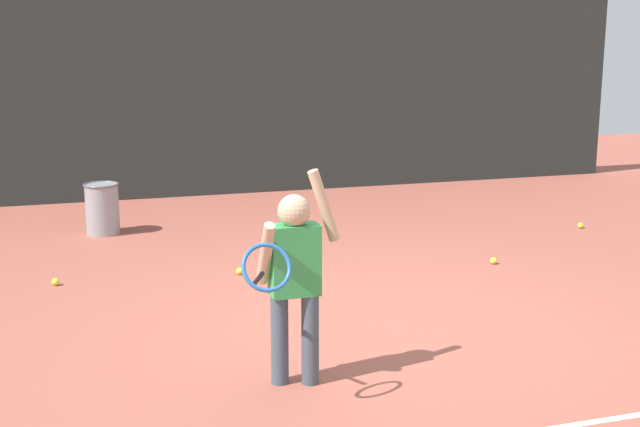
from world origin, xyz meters
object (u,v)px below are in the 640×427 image
tennis_ball_3 (55,282)px  tennis_player (293,272)px  tennis_ball_1 (493,261)px  ball_hopper (102,208)px  tennis_ball_0 (240,271)px  tennis_ball_5 (581,225)px

tennis_ball_3 → tennis_player: bearing=-61.6°
tennis_ball_1 → ball_hopper: bearing=145.6°
tennis_ball_0 → tennis_ball_1: 2.42m
tennis_player → tennis_ball_1: tennis_player is taller
ball_hopper → tennis_ball_1: (3.49, -2.39, -0.26)m
tennis_player → tennis_ball_0: tennis_player is taller
tennis_ball_1 → tennis_ball_3: (-3.99, 0.52, 0.00)m
tennis_player → tennis_ball_3: size_ratio=20.46×
tennis_ball_0 → tennis_ball_5: size_ratio=1.00×
tennis_ball_0 → tennis_player: bearing=-94.1°
tennis_player → tennis_ball_3: (-1.43, 2.64, -0.69)m
tennis_ball_1 → tennis_ball_3: same height
ball_hopper → tennis_ball_5: (5.17, -1.34, -0.26)m
ball_hopper → tennis_ball_0: bearing=-61.5°
tennis_ball_3 → tennis_ball_5: bearing=5.4°
ball_hopper → tennis_ball_5: size_ratio=8.52×
tennis_player → tennis_ball_0: bearing=85.9°
ball_hopper → tennis_ball_0: 2.32m
ball_hopper → tennis_ball_5: 5.35m
tennis_player → ball_hopper: 4.63m
tennis_ball_0 → tennis_ball_5: bearing=9.5°
tennis_player → tennis_ball_5: (4.25, 3.17, -0.69)m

